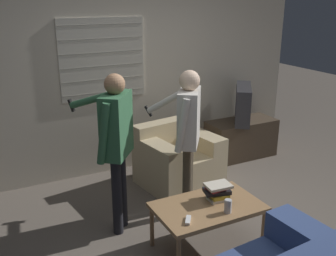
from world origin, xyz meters
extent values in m
plane|color=#665B51|center=(0.00, 0.00, 0.00)|extent=(16.00, 16.00, 0.00)
cube|color=beige|center=(0.00, 2.03, 1.27)|extent=(5.20, 0.06, 2.55)
cube|color=beige|center=(-0.29, 1.99, 1.52)|extent=(1.09, 0.02, 1.00)
cube|color=gray|center=(-0.29, 1.98, 1.10)|extent=(1.07, 0.00, 0.01)
cube|color=gray|center=(-0.29, 1.98, 1.27)|extent=(1.07, 0.00, 0.01)
cube|color=gray|center=(-0.29, 1.98, 1.44)|extent=(1.07, 0.00, 0.01)
cube|color=gray|center=(-0.29, 1.98, 1.60)|extent=(1.07, 0.00, 0.01)
cube|color=gray|center=(-0.29, 1.98, 1.77)|extent=(1.07, 0.00, 0.01)
cube|color=gray|center=(-0.29, 1.98, 1.94)|extent=(1.07, 0.00, 0.01)
cube|color=#384C7F|center=(0.24, -1.12, 0.59)|extent=(0.30, 0.86, 0.22)
cube|color=#C6B289|center=(0.38, 1.22, 0.21)|extent=(1.01, 0.92, 0.43)
cube|color=#C6B289|center=(0.34, 1.51, 0.60)|extent=(0.92, 0.34, 0.33)
cube|color=#C6B289|center=(0.71, 1.28, 0.53)|extent=(0.36, 0.82, 0.19)
cube|color=#C6B289|center=(0.06, 1.17, 0.53)|extent=(0.36, 0.82, 0.19)
cube|color=#9E754C|center=(-0.02, -0.07, 0.43)|extent=(0.97, 0.61, 0.04)
cylinder|color=#9E754C|center=(-0.47, 0.20, 0.21)|extent=(0.04, 0.04, 0.41)
cylinder|color=#9E754C|center=(0.43, 0.20, 0.21)|extent=(0.04, 0.04, 0.41)
cylinder|color=#9E754C|center=(0.43, -0.33, 0.21)|extent=(0.04, 0.04, 0.41)
cube|color=#4C3D2D|center=(1.62, 1.60, 0.28)|extent=(1.02, 0.46, 0.55)
cube|color=#2D2D33|center=(1.62, 1.60, 0.81)|extent=(0.62, 0.74, 0.51)
cube|color=black|center=(1.54, 1.66, 0.81)|extent=(0.40, 0.54, 0.42)
cylinder|color=black|center=(-0.68, 0.55, 0.41)|extent=(0.10, 0.10, 0.81)
cylinder|color=black|center=(-0.59, 0.66, 0.41)|extent=(0.10, 0.10, 0.81)
cube|color=#336642|center=(-0.63, 0.61, 1.12)|extent=(0.42, 0.45, 0.61)
sphere|color=#A87A56|center=(-0.63, 0.61, 1.51)|extent=(0.19, 0.19, 0.19)
cylinder|color=#336642|center=(-0.81, 0.46, 1.11)|extent=(0.17, 0.15, 0.58)
cylinder|color=#336642|center=(-0.70, 0.96, 1.30)|extent=(0.49, 0.41, 0.24)
cube|color=black|center=(-0.92, 1.13, 1.22)|extent=(0.07, 0.07, 0.13)
cylinder|color=#4C4233|center=(0.12, 0.57, 0.39)|extent=(0.10, 0.10, 0.78)
cylinder|color=#4C4233|center=(0.21, 0.70, 0.39)|extent=(0.10, 0.10, 0.78)
cube|color=beige|center=(0.17, 0.63, 1.07)|extent=(0.42, 0.48, 0.58)
sphere|color=beige|center=(0.17, 0.63, 1.46)|extent=(0.21, 0.21, 0.21)
cylinder|color=beige|center=(-0.01, 0.46, 1.06)|extent=(0.16, 0.15, 0.56)
cylinder|color=beige|center=(0.12, 0.97, 1.19)|extent=(0.46, 0.36, 0.34)
cube|color=black|center=(-0.08, 1.11, 1.05)|extent=(0.09, 0.08, 0.12)
cube|color=beige|center=(0.11, -0.02, 0.47)|extent=(0.19, 0.14, 0.03)
cube|color=gold|center=(0.12, -0.02, 0.50)|extent=(0.18, 0.16, 0.04)
cube|color=black|center=(0.12, 0.00, 0.53)|extent=(0.27, 0.21, 0.04)
cube|color=maroon|center=(0.12, 0.00, 0.57)|extent=(0.20, 0.15, 0.04)
cube|color=beige|center=(0.11, -0.02, 0.60)|extent=(0.25, 0.19, 0.02)
cylinder|color=silver|center=(0.06, -0.25, 0.51)|extent=(0.07, 0.07, 0.12)
cylinder|color=silver|center=(0.06, -0.25, 0.58)|extent=(0.06, 0.06, 0.00)
cube|color=white|center=(-0.32, -0.22, 0.46)|extent=(0.11, 0.13, 0.02)
camera|label=1|loc=(-1.79, -2.72, 2.27)|focal=42.00mm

